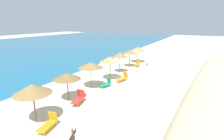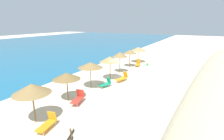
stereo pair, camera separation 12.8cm
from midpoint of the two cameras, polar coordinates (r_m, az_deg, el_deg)
ground_plane at (r=20.52m, az=4.02°, el=-3.25°), size 160.00×160.00×0.00m
dune_ridge at (r=18.66m, az=32.25°, el=-3.77°), size 50.01×8.77×2.35m
beach_umbrella_0 at (r=12.37m, az=-24.33°, el=-5.57°), size 2.42×2.42×2.72m
beach_umbrella_1 at (r=14.97m, az=-14.29°, el=-1.89°), size 2.30×2.30×2.49m
beach_umbrella_2 at (r=17.42m, az=-6.80°, el=1.61°), size 2.47×2.47×2.70m
beach_umbrella_3 at (r=19.95m, az=-0.45°, el=3.51°), size 2.41×2.41×2.76m
beach_umbrella_4 at (r=22.80m, az=2.76°, el=5.05°), size 1.96×1.96×2.78m
beach_umbrella_5 at (r=26.05m, az=5.96°, el=5.88°), size 2.00×2.00×2.56m
beach_umbrella_6 at (r=29.16m, az=8.65°, el=6.76°), size 2.53×2.53×2.59m
lounge_chair_0 at (r=18.21m, az=-1.84°, el=-4.29°), size 1.44×1.06×0.96m
lounge_chair_1 at (r=14.89m, az=-10.63°, el=-8.87°), size 1.55×0.97×1.08m
lounge_chair_2 at (r=12.17m, az=-19.81°, el=-15.84°), size 1.54×0.86×0.95m
lounge_chair_3 at (r=27.09m, az=8.54°, el=2.11°), size 1.43×0.79×1.06m
lounge_chair_4 at (r=19.99m, az=3.59°, el=-2.46°), size 1.76×0.98×1.04m
beach_ball at (r=27.74m, az=11.54°, el=1.79°), size 0.38×0.38×0.38m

